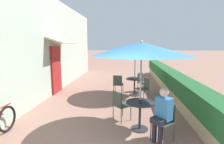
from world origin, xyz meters
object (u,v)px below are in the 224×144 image
at_px(patio_umbrella_mid, 135,47).
at_px(coffee_cup_mid, 132,78).
at_px(seated_patron_near_right, 162,113).
at_px(cafe_chair_mid_back, 118,83).
at_px(cafe_chair_near_right, 165,119).
at_px(patio_umbrella_near, 142,49).
at_px(cafe_chair_mid_left, 144,87).
at_px(patio_table_mid, 134,84).
at_px(patio_table_near, 140,110).
at_px(coffee_cup_near, 140,102).
at_px(cafe_chair_mid_right, 142,81).
at_px(cafe_chair_near_left, 120,103).

height_order(patio_umbrella_mid, coffee_cup_mid, patio_umbrella_mid).
bearing_deg(coffee_cup_mid, seated_patron_near_right, -80.40).
xyz_separation_m(cafe_chair_mid_back, coffee_cup_mid, (0.58, -0.12, 0.26)).
relative_size(cafe_chair_near_right, patio_umbrella_mid, 0.36).
xyz_separation_m(patio_umbrella_near, seated_patron_near_right, (0.45, -0.55, -1.39)).
height_order(cafe_chair_mid_left, cafe_chair_mid_back, same).
bearing_deg(cafe_chair_mid_left, patio_table_mid, 6.19).
xyz_separation_m(seated_patron_near_right, cafe_chair_mid_back, (-1.17, 3.63, -0.17)).
bearing_deg(patio_table_near, coffee_cup_near, -97.29).
distance_m(patio_umbrella_mid, cafe_chair_mid_back, 1.71).
height_order(patio_table_mid, cafe_chair_mid_right, cafe_chair_mid_right).
height_order(cafe_chair_near_right, patio_table_mid, cafe_chair_near_right).
distance_m(patio_table_mid, cafe_chair_mid_left, 0.71).
height_order(cafe_chair_near_left, coffee_cup_near, cafe_chair_near_left).
bearing_deg(cafe_chair_mid_left, cafe_chair_mid_back, 36.19).
height_order(cafe_chair_near_left, cafe_chair_mid_right, same).
height_order(patio_umbrella_near, cafe_chair_near_left, patio_umbrella_near).
bearing_deg(patio_umbrella_mid, patio_table_mid, -63.43).
bearing_deg(coffee_cup_near, patio_table_near, 82.71).
bearing_deg(patio_table_near, cafe_chair_mid_back, 103.20).
bearing_deg(patio_table_mid, patio_umbrella_near, -89.75).
relative_size(cafe_chair_near_left, cafe_chair_mid_right, 1.00).
height_order(coffee_cup_near, patio_table_mid, coffee_cup_near).
height_order(patio_table_near, patio_umbrella_mid, patio_umbrella_mid).
distance_m(cafe_chair_near_left, coffee_cup_mid, 2.53).
height_order(cafe_chair_near_right, coffee_cup_near, cafe_chair_near_right).
xyz_separation_m(cafe_chair_mid_left, cafe_chair_mid_right, (0.03, 1.23, 0.00)).
relative_size(patio_table_mid, cafe_chair_mid_right, 0.84).
xyz_separation_m(patio_table_near, cafe_chair_mid_back, (-0.72, 3.08, -0.00)).
distance_m(cafe_chair_near_left, cafe_chair_mid_left, 2.15).
relative_size(cafe_chair_near_right, cafe_chair_mid_back, 1.00).
xyz_separation_m(seated_patron_near_right, coffee_cup_mid, (-0.59, 3.50, 0.09)).
bearing_deg(cafe_chair_near_right, coffee_cup_mid, -30.87).
bearing_deg(patio_table_mid, cafe_chair_near_left, -101.25).
bearing_deg(patio_umbrella_mid, coffee_cup_mid, -140.92).
xyz_separation_m(cafe_chair_near_right, patio_table_mid, (-0.54, 3.54, 0.00)).
bearing_deg(cafe_chair_near_right, patio_umbrella_near, 6.19).
bearing_deg(seated_patron_near_right, cafe_chair_mid_back, -24.17).
height_order(cafe_chair_near_right, cafe_chair_mid_back, same).
xyz_separation_m(cafe_chair_mid_right, cafe_chair_mid_back, (-1.08, -0.59, 0.00)).
relative_size(patio_umbrella_near, coffee_cup_mid, 26.63).
distance_m(patio_umbrella_mid, cafe_chair_mid_left, 1.71).
relative_size(patio_table_mid, cafe_chair_mid_back, 0.84).
bearing_deg(seated_patron_near_right, patio_umbrella_mid, -34.78).
xyz_separation_m(cafe_chair_near_right, coffee_cup_near, (-0.54, 0.36, 0.26)).
bearing_deg(patio_table_mid, cafe_chair_mid_right, 58.73).
distance_m(patio_table_near, coffee_cup_near, 0.29).
height_order(cafe_chair_mid_back, coffee_cup_mid, cafe_chair_mid_back).
xyz_separation_m(patio_umbrella_near, cafe_chair_mid_right, (0.35, 3.67, -1.56)).
xyz_separation_m(patio_umbrella_mid, cafe_chair_mid_left, (0.34, -0.62, -1.56)).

